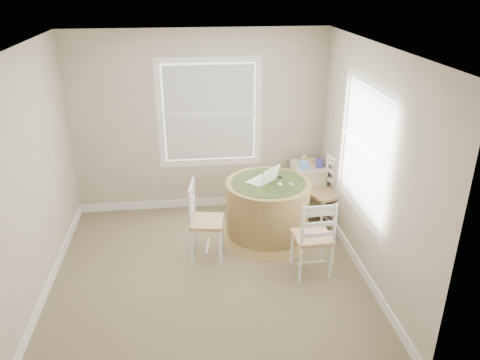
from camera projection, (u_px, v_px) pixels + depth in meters
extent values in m
cube|color=#7C694F|center=(209.00, 275.00, 5.50)|extent=(3.60, 3.60, 0.02)
cube|color=white|center=(201.00, 46.00, 4.44)|extent=(3.60, 3.60, 0.02)
cube|color=beige|center=(199.00, 123.00, 6.61)|extent=(3.60, 0.02, 2.60)
cube|color=beige|center=(218.00, 271.00, 3.33)|extent=(3.60, 0.02, 2.60)
cube|color=beige|center=(29.00, 181.00, 4.78)|extent=(0.02, 3.60, 2.60)
cube|color=beige|center=(369.00, 165.00, 5.16)|extent=(0.02, 3.60, 2.60)
cube|color=white|center=(202.00, 202.00, 7.10)|extent=(3.60, 0.02, 0.12)
cube|color=white|center=(50.00, 281.00, 5.28)|extent=(0.02, 3.60, 0.12)
cube|color=white|center=(356.00, 260.00, 5.66)|extent=(0.02, 3.60, 0.12)
cylinder|color=olive|center=(268.00, 207.00, 6.14)|extent=(1.08, 1.08, 0.70)
cone|color=olive|center=(267.00, 233.00, 6.30)|extent=(1.28, 1.28, 0.08)
cylinder|color=olive|center=(268.00, 184.00, 6.00)|extent=(1.10, 1.10, 0.03)
cylinder|color=#455524|center=(268.00, 182.00, 6.00)|extent=(0.96, 0.96, 0.01)
cone|color=#455524|center=(268.00, 186.00, 6.02)|extent=(1.06, 1.06, 0.10)
cube|color=white|center=(261.00, 181.00, 6.04)|extent=(0.41, 0.41, 0.02)
cube|color=silver|center=(261.00, 180.00, 6.03)|extent=(0.29, 0.29, 0.00)
cube|color=black|center=(270.00, 175.00, 5.90)|extent=(0.29, 0.29, 0.22)
ellipsoid|color=white|center=(280.00, 184.00, 5.93)|extent=(0.08, 0.11, 0.03)
cube|color=#B7BABF|center=(291.00, 184.00, 5.94)|extent=(0.06, 0.10, 0.02)
cube|color=black|center=(280.00, 178.00, 6.12)|extent=(0.07, 0.06, 0.02)
cube|color=beige|center=(306.00, 189.00, 6.85)|extent=(0.42, 0.55, 0.71)
cube|color=beige|center=(308.00, 165.00, 6.70)|extent=(0.45, 0.58, 0.02)
cube|color=beige|center=(294.00, 203.00, 6.90)|extent=(0.04, 0.44, 0.15)
cube|color=beige|center=(294.00, 189.00, 6.82)|extent=(0.04, 0.44, 0.15)
cube|color=beige|center=(295.00, 176.00, 6.73)|extent=(0.04, 0.44, 0.15)
cube|color=#5E9DD7|center=(304.00, 165.00, 6.56)|extent=(0.13, 0.13, 0.10)
cube|color=#E3A750|center=(308.00, 162.00, 6.74)|extent=(0.16, 0.11, 0.06)
cube|color=#3B37A5|center=(319.00, 163.00, 6.59)|extent=(0.09, 0.09, 0.12)
cylinder|color=beige|center=(304.00, 159.00, 6.80)|extent=(0.07, 0.07, 0.09)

